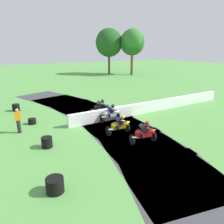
{
  "coord_description": "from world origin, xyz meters",
  "views": [
    {
      "loc": [
        -7.09,
        -13.52,
        5.36
      ],
      "look_at": [
        -0.0,
        -0.91,
        0.9
      ],
      "focal_mm": 34.06,
      "sensor_mm": 36.0,
      "label": 1
    }
  ],
  "objects": [
    {
      "name": "ground_plane",
      "position": [
        0.0,
        0.0,
        0.0
      ],
      "size": [
        120.0,
        120.0,
        0.0
      ],
      "primitive_type": "plane",
      "color": "#569947"
    },
    {
      "name": "track_asphalt",
      "position": [
        -0.71,
        -0.02,
        0.0
      ],
      "size": [
        7.6,
        27.1,
        0.01
      ],
      "color": "#3D3D42",
      "rests_on": "ground"
    },
    {
      "name": "safety_barrier",
      "position": [
        4.97,
        0.16,
        0.45
      ],
      "size": [
        16.0,
        0.81,
        0.9
      ],
      "primitive_type": "cube",
      "rotation": [
        0.0,
        0.0,
        -1.54
      ],
      "color": "white",
      "rests_on": "ground"
    },
    {
      "name": "motorcycle_lead_red",
      "position": [
        0.08,
        -4.62,
        0.66
      ],
      "size": [
        1.71,
        0.9,
        1.43
      ],
      "color": "black",
      "rests_on": "ground"
    },
    {
      "name": "motorcycle_chase_yellow",
      "position": [
        -0.45,
        -2.76,
        0.63
      ],
      "size": [
        1.68,
        0.87,
        1.42
      ],
      "color": "black",
      "rests_on": "ground"
    },
    {
      "name": "motorcycle_trailing_white",
      "position": [
        0.22,
        -0.4,
        0.65
      ],
      "size": [
        1.68,
        0.82,
        1.43
      ],
      "color": "black",
      "rests_on": "ground"
    },
    {
      "name": "motorcycle_fourth_black",
      "position": [
        0.3,
        1.51,
        0.63
      ],
      "size": [
        1.68,
        0.89,
        1.42
      ],
      "color": "black",
      "rests_on": "ground"
    },
    {
      "name": "tire_stack_near",
      "position": [
        -5.6,
        -6.41,
        0.3
      ],
      "size": [
        0.69,
        0.69,
        0.6
      ],
      "color": "black",
      "rests_on": "ground"
    },
    {
      "name": "tire_stack_mid_a",
      "position": [
        -4.98,
        -2.4,
        0.3
      ],
      "size": [
        0.6,
        0.6,
        0.6
      ],
      "color": "black",
      "rests_on": "ground"
    },
    {
      "name": "tire_stack_mid_b",
      "position": [
        -5.04,
        1.92,
        0.2
      ],
      "size": [
        0.56,
        0.56,
        0.4
      ],
      "color": "black",
      "rests_on": "ground"
    },
    {
      "name": "tire_stack_far",
      "position": [
        -5.69,
        6.03,
        0.3
      ],
      "size": [
        0.62,
        0.62,
        0.6
      ],
      "color": "black",
      "rests_on": "ground"
    },
    {
      "name": "track_marshal",
      "position": [
        -6.05,
        0.6,
        0.82
      ],
      "size": [
        0.34,
        0.24,
        1.63
      ],
      "color": "#232328",
      "rests_on": "ground"
    },
    {
      "name": "tree_far_left",
      "position": [
        17.6,
        22.38,
        6.14
      ],
      "size": [
        4.73,
        4.73,
        8.65
      ],
      "color": "brown",
      "rests_on": "ground"
    },
    {
      "name": "tree_far_right",
      "position": [
        14.03,
        25.3,
        6.1
      ],
      "size": [
        5.26,
        5.26,
        8.88
      ],
      "color": "brown",
      "rests_on": "ground"
    },
    {
      "name": "tree_mid_rise",
      "position": [
        16.99,
        21.4,
        6.7
      ],
      "size": [
        3.66,
        3.66,
        8.7
      ],
      "color": "brown",
      "rests_on": "ground"
    }
  ]
}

